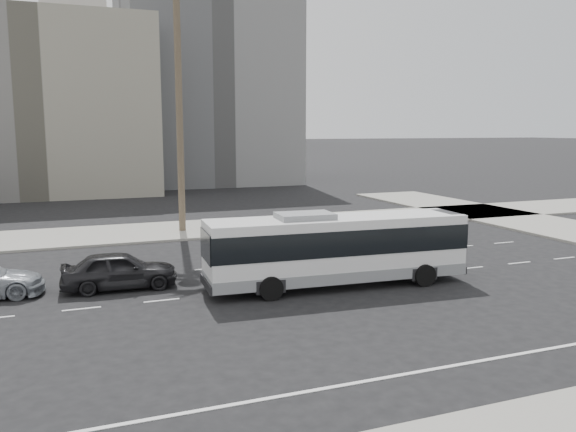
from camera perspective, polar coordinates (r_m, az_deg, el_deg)
name	(u,v)px	position (r m, az deg, el deg)	size (l,w,h in m)	color
ground	(301,286)	(25.28, 1.32, -6.91)	(700.00, 700.00, 0.00)	black
sidewalk_north	(214,228)	(39.69, -7.29, -1.18)	(120.00, 7.00, 0.15)	gray
midrise_beige_west	(33,107)	(67.58, -23.82, 9.76)	(24.00, 18.00, 18.00)	slate
midrise_gray_center	(204,80)	(76.74, -8.30, 13.15)	(20.00, 20.00, 26.00)	#5B5C5D
civic_tower	(75,54)	(274.47, -20.24, 14.76)	(42.00, 42.00, 129.00)	beige
highrise_right	(193,62)	(259.82, -9.33, 14.69)	(26.00, 26.00, 70.00)	#53565D
highrise_far	(231,81)	(294.35, -5.67, 13.05)	(22.00, 22.00, 60.00)	#53565D
city_bus	(337,247)	(25.04, 4.83, -3.06)	(11.48, 3.26, 3.26)	silver
car_a	(119,270)	(25.69, -16.26, -5.13)	(4.78, 1.92, 1.63)	black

